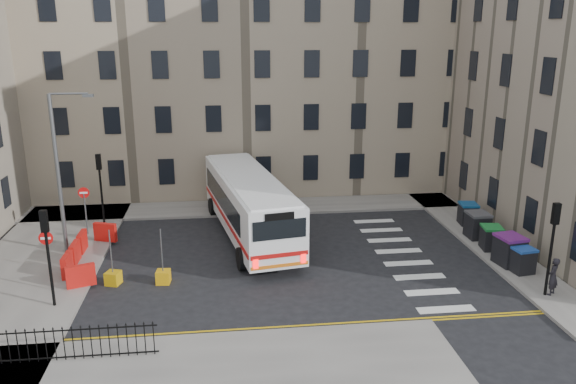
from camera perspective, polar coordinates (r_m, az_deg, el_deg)
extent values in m
plane|color=black|center=(28.58, 3.67, -6.66)|extent=(120.00, 120.00, 0.00)
cube|color=slate|center=(36.21, -8.19, -1.71)|extent=(36.00, 3.20, 0.15)
cube|color=slate|center=(34.75, 17.23, -3.05)|extent=(2.40, 26.00, 0.15)
cube|color=slate|center=(30.43, -23.80, -6.46)|extent=(6.00, 22.00, 0.15)
cube|color=gray|center=(41.57, -9.85, 11.66)|extent=(38.00, 10.50, 16.00)
cylinder|color=black|center=(26.17, 25.04, -6.28)|extent=(0.12, 0.12, 3.20)
cube|color=black|center=(25.52, 25.57, -2.00)|extent=(0.28, 0.22, 0.90)
cylinder|color=black|center=(34.44, -18.39, -0.40)|extent=(0.12, 0.12, 3.20)
cube|color=black|center=(33.94, -18.70, 2.92)|extent=(0.28, 0.22, 0.90)
cylinder|color=black|center=(24.82, -23.01, -7.23)|extent=(0.12, 0.12, 3.20)
cube|color=black|center=(24.12, -23.54, -2.74)|extent=(0.28, 0.22, 0.90)
cylinder|color=#595B5E|center=(29.85, -22.31, 1.53)|extent=(0.20, 0.20, 8.00)
cube|color=#595B5E|center=(29.19, -23.16, 9.28)|extent=(0.50, 0.22, 0.14)
cylinder|color=#595B5E|center=(32.79, -19.85, -2.08)|extent=(0.08, 0.08, 2.40)
cube|color=red|center=(32.38, -20.10, 0.44)|extent=(0.60, 0.04, 0.60)
cylinder|color=#595B5E|center=(26.43, -23.10, -6.76)|extent=(0.08, 0.08, 2.40)
cube|color=red|center=(25.92, -23.46, -3.70)|extent=(0.60, 0.04, 0.60)
cube|color=red|center=(27.94, -21.53, -6.91)|extent=(0.25, 1.25, 1.00)
cube|color=red|center=(29.29, -20.82, -5.78)|extent=(0.25, 1.25, 1.00)
cube|color=red|center=(30.64, -20.17, -4.75)|extent=(0.25, 1.25, 1.00)
cube|color=red|center=(31.64, -18.07, -3.90)|extent=(1.26, 0.66, 1.00)
cube|color=red|center=(26.56, -20.31, -7.99)|extent=(1.26, 0.66, 1.00)
cube|color=black|center=(21.18, -23.95, -12.86)|extent=(7.80, 0.04, 0.04)
cube|color=black|center=(21.67, -23.64, -15.23)|extent=(7.80, 0.04, 0.04)
cube|color=white|center=(30.83, -4.00, -1.07)|extent=(4.88, 12.64, 2.80)
cube|color=black|center=(31.03, -6.78, -0.59)|extent=(1.75, 9.73, 1.12)
cube|color=black|center=(31.61, -1.73, -0.18)|extent=(1.75, 9.73, 1.12)
cube|color=black|center=(36.60, -6.16, 2.09)|extent=(2.44, 0.48, 1.23)
cube|color=black|center=(24.97, -0.86, -3.84)|extent=(2.44, 0.48, 0.90)
cube|color=#B3100F|center=(30.78, -6.55, -2.48)|extent=(2.12, 11.94, 0.20)
cube|color=#B3100F|center=(31.36, -1.45, -2.03)|extent=(2.12, 11.94, 0.20)
cube|color=#FF0C0C|center=(25.26, -3.31, -7.32)|extent=(0.25, 0.09, 0.45)
cube|color=#FF0C0C|center=(25.82, 1.57, -6.76)|extent=(0.25, 0.09, 0.45)
cylinder|color=black|center=(34.90, -7.71, -1.53)|extent=(0.50, 1.16, 1.12)
cylinder|color=black|center=(35.41, -3.23, -1.15)|extent=(0.50, 1.16, 1.12)
cylinder|color=black|center=(27.01, -4.78, -6.79)|extent=(0.50, 1.16, 1.12)
cylinder|color=black|center=(27.66, 0.94, -6.16)|extent=(0.50, 1.16, 1.12)
cube|color=black|center=(28.55, 22.60, -6.44)|extent=(1.05, 1.17, 1.10)
cube|color=#1A4493|center=(28.34, 22.73, -5.30)|extent=(1.10, 1.22, 0.11)
cube|color=black|center=(29.14, 21.55, -5.63)|extent=(1.26, 1.41, 1.32)
cube|color=#5E1B67|center=(28.90, 21.70, -4.29)|extent=(1.33, 1.47, 0.14)
cube|color=black|center=(30.84, 19.93, -4.49)|extent=(1.07, 1.19, 1.11)
cube|color=#19732F|center=(30.64, 20.04, -3.41)|extent=(1.13, 1.25, 0.12)
cube|color=black|center=(32.27, 18.68, -3.31)|extent=(1.06, 1.22, 1.27)
cube|color=#3D3D40|center=(32.05, 18.79, -2.13)|extent=(1.11, 1.28, 0.13)
cube|color=black|center=(34.34, 17.80, -2.20)|extent=(1.05, 1.18, 1.13)
cube|color=navy|center=(34.16, 17.89, -1.21)|extent=(1.11, 1.24, 0.12)
imported|color=black|center=(26.59, 25.33, -7.76)|extent=(0.72, 0.69, 1.66)
cube|color=orange|center=(26.29, -12.55, -8.41)|extent=(0.65, 0.65, 0.60)
cube|color=#C4930B|center=(26.75, -17.33, -8.34)|extent=(0.76, 0.76, 0.60)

